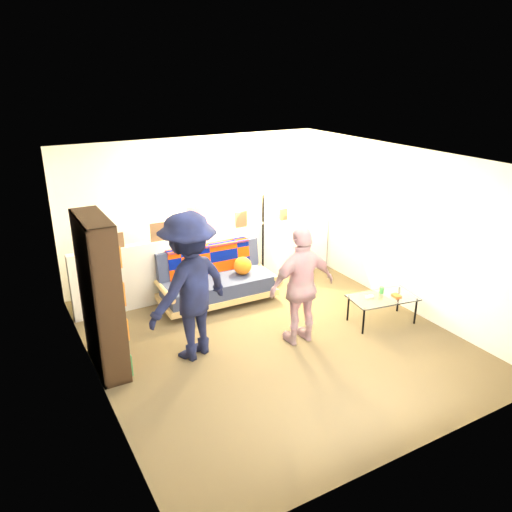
{
  "coord_description": "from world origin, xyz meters",
  "views": [
    {
      "loc": [
        -3.07,
        -5.07,
        3.43
      ],
      "look_at": [
        0.0,
        0.4,
        1.05
      ],
      "focal_mm": 35.0,
      "sensor_mm": 36.0,
      "label": 1
    }
  ],
  "objects": [
    {
      "name": "room_shell",
      "position": [
        0.0,
        0.47,
        1.67
      ],
      "size": [
        4.6,
        5.05,
        2.45
      ],
      "color": "silver",
      "rests_on": "ground"
    },
    {
      "name": "half_wall_ledge",
      "position": [
        0.0,
        1.8,
        0.5
      ],
      "size": [
        4.45,
        0.15,
        1.0
      ],
      "primitive_type": "cube",
      "color": "silver",
      "rests_on": "ground"
    },
    {
      "name": "floor_lamp",
      "position": [
        0.84,
        1.67,
        1.14
      ],
      "size": [
        0.36,
        0.28,
        1.61
      ],
      "color": "black",
      "rests_on": "ground"
    },
    {
      "name": "ground",
      "position": [
        0.0,
        0.0,
        0.0
      ],
      "size": [
        5.0,
        5.0,
        0.0
      ],
      "primitive_type": "plane",
      "color": "brown",
      "rests_on": "ground"
    },
    {
      "name": "bookshelf",
      "position": [
        -2.08,
        0.38,
        0.89
      ],
      "size": [
        0.32,
        0.95,
        1.9
      ],
      "color": "black",
      "rests_on": "ground"
    },
    {
      "name": "person_left",
      "position": [
        -1.07,
        0.14,
        0.94
      ],
      "size": [
        1.38,
        1.1,
        1.87
      ],
      "primitive_type": "imported",
      "rotation": [
        0.0,
        0.0,
        3.53
      ],
      "color": "black",
      "rests_on": "ground"
    },
    {
      "name": "coffee_table",
      "position": [
        1.62,
        -0.39,
        0.37
      ],
      "size": [
        1.01,
        0.66,
        0.49
      ],
      "color": "black",
      "rests_on": "ground"
    },
    {
      "name": "person_right",
      "position": [
        0.31,
        -0.25,
        0.79
      ],
      "size": [
        0.94,
        0.42,
        1.59
      ],
      "primitive_type": "imported",
      "rotation": [
        0.0,
        0.0,
        3.11
      ],
      "color": "pink",
      "rests_on": "ground"
    },
    {
      "name": "ledge_decor",
      "position": [
        -0.23,
        1.78,
        1.18
      ],
      "size": [
        2.97,
        0.02,
        0.45
      ],
      "color": "brown",
      "rests_on": "half_wall_ledge"
    },
    {
      "name": "futon_sofa",
      "position": [
        -0.15,
        1.39,
        0.35
      ],
      "size": [
        1.79,
        0.9,
        0.76
      ],
      "color": "tan",
      "rests_on": "ground"
    }
  ]
}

